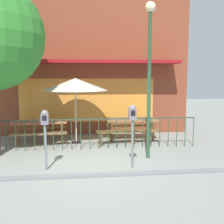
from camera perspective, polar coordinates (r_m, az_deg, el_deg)
ground at (r=7.23m, az=-4.16°, el=-10.99°), size 40.00×40.00×0.00m
pub_storefront at (r=11.06m, az=-5.22°, el=10.82°), size 8.10×1.51×5.94m
patio_fence_front at (r=8.65m, az=-4.65°, el=-3.41°), size 6.82×0.04×0.97m
picnic_table_left at (r=9.71m, az=-14.79°, el=-2.75°), size 1.91×1.51×0.79m
picnic_table_right at (r=9.88m, az=4.10°, el=-2.35°), size 1.88×1.46×0.79m
patio_umbrella at (r=9.38m, az=-7.61°, el=5.68°), size 2.19×2.19×2.23m
patio_bench at (r=9.26m, az=1.08°, el=-4.63°), size 1.43×0.53×0.48m
parking_meter_near at (r=6.76m, az=4.27°, el=-1.58°), size 0.18×0.17×1.59m
parking_meter_far at (r=6.79m, az=-13.75°, el=-2.41°), size 0.18×0.17×1.48m
street_lamp at (r=7.59m, az=7.80°, el=10.80°), size 0.28×0.28×4.24m
curb_edge at (r=6.48m, az=-3.86°, el=-13.22°), size 11.33×0.20×0.11m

